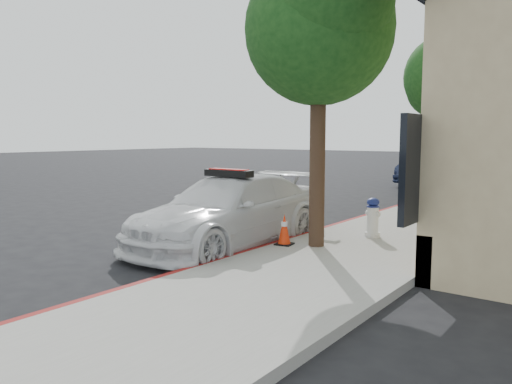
{
  "coord_description": "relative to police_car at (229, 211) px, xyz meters",
  "views": [
    {
      "loc": [
        7.69,
        -10.36,
        2.29
      ],
      "look_at": [
        0.87,
        -1.25,
        1.0
      ],
      "focal_mm": 35.0,
      "sensor_mm": 36.0,
      "label": 1
    }
  ],
  "objects": [
    {
      "name": "curb_strip",
      "position": [
        0.96,
        12.5,
        -0.66
      ],
      "size": [
        0.12,
        50.0,
        0.15
      ],
      "primitive_type": "cube",
      "color": "maroon",
      "rests_on": "ground"
    },
    {
      "name": "tree_near",
      "position": [
        1.83,
        0.49,
        3.54
      ],
      "size": [
        2.92,
        2.82,
        5.62
      ],
      "color": "black",
      "rests_on": "sidewalk"
    },
    {
      "name": "police_car",
      "position": [
        0.0,
        0.0,
        0.0
      ],
      "size": [
        2.09,
        5.05,
        1.61
      ],
      "rotation": [
        0.0,
        0.0,
        0.01
      ],
      "color": "white",
      "rests_on": "ground"
    },
    {
      "name": "parked_car_mid",
      "position": [
        0.1,
        12.66,
        -0.03
      ],
      "size": [
        2.13,
        4.31,
        1.41
      ],
      "primitive_type": "imported",
      "rotation": [
        0.0,
        0.0,
        0.11
      ],
      "color": "#202329",
      "rests_on": "ground"
    },
    {
      "name": "tree_mid",
      "position": [
        1.83,
        8.49,
        3.43
      ],
      "size": [
        2.77,
        2.64,
        5.43
      ],
      "color": "black",
      "rests_on": "sidewalk"
    },
    {
      "name": "fire_hydrant",
      "position": [
        2.33,
        1.96,
        -0.18
      ],
      "size": [
        0.36,
        0.32,
        0.84
      ],
      "rotation": [
        0.0,
        0.0,
        -0.3
      ],
      "color": "silver",
      "rests_on": "sidewalk"
    },
    {
      "name": "traffic_cone",
      "position": [
        1.25,
        0.2,
        -0.28
      ],
      "size": [
        0.37,
        0.37,
        0.61
      ],
      "rotation": [
        0.0,
        0.0,
        0.17
      ],
      "color": "black",
      "rests_on": "sidewalk"
    },
    {
      "name": "sidewalk",
      "position": [
        2.5,
        12.5,
        -0.66
      ],
      "size": [
        3.2,
        50.0,
        0.15
      ],
      "primitive_type": "cube",
      "color": "gray",
      "rests_on": "ground"
    },
    {
      "name": "parked_car_far",
      "position": [
        -0.61,
        15.66,
        0.06
      ],
      "size": [
        2.29,
        5.01,
        1.59
      ],
      "primitive_type": "imported",
      "rotation": [
        0.0,
        0.0,
        -0.13
      ],
      "color": "#141B33",
      "rests_on": "ground"
    },
    {
      "name": "ground",
      "position": [
        -1.1,
        2.5,
        -0.73
      ],
      "size": [
        120.0,
        120.0,
        0.0
      ],
      "primitive_type": "plane",
      "color": "black",
      "rests_on": "ground"
    },
    {
      "name": "tree_far",
      "position": [
        1.83,
        16.49,
        3.65
      ],
      "size": [
        3.1,
        3.0,
        5.81
      ],
      "color": "black",
      "rests_on": "sidewalk"
    }
  ]
}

